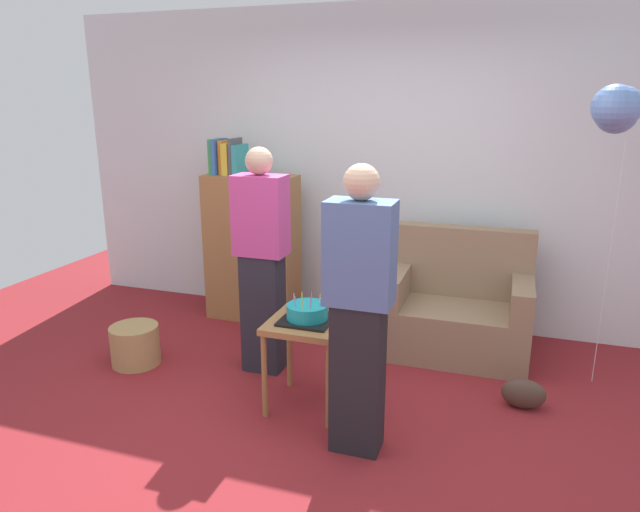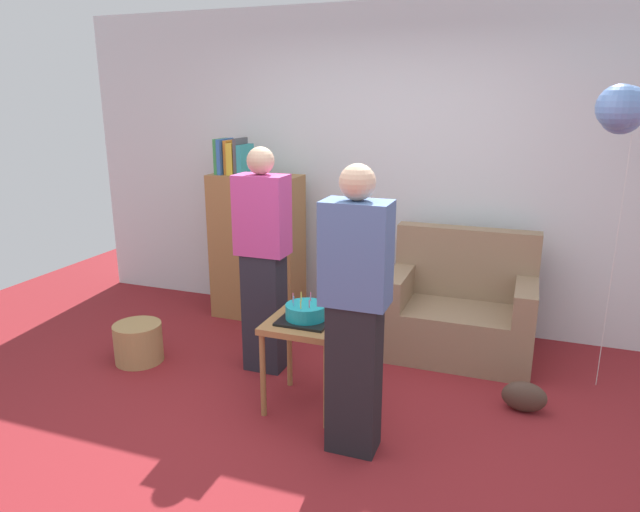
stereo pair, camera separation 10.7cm
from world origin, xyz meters
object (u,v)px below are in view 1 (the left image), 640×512
(couch, at_px, (457,310))
(bookshelf, at_px, (252,245))
(person_blowing_candles, at_px, (262,261))
(wicker_basket, at_px, (135,345))
(side_table, at_px, (307,334))
(person_holding_cake, at_px, (359,312))
(balloon_bunch, at_px, (617,109))
(handbag, at_px, (523,394))
(birthday_cake, at_px, (307,313))

(couch, relative_size, bookshelf, 0.68)
(person_blowing_candles, xyz_separation_m, wicker_basket, (-0.96, -0.24, -0.68))
(side_table, xyz_separation_m, person_holding_cake, (0.42, -0.34, 0.33))
(bookshelf, bearing_deg, balloon_bunch, -6.81)
(wicker_basket, bearing_deg, couch, 24.06)
(wicker_basket, bearing_deg, side_table, -6.33)
(handbag, relative_size, balloon_bunch, 0.14)
(handbag, bearing_deg, person_blowing_candles, -179.47)
(birthday_cake, height_order, person_holding_cake, person_holding_cake)
(couch, relative_size, person_blowing_candles, 0.67)
(person_holding_cake, bearing_deg, couch, -106.41)
(side_table, bearing_deg, balloon_bunch, 29.85)
(person_holding_cake, xyz_separation_m, handbag, (0.91, 0.76, -0.73))
(couch, xyz_separation_m, bookshelf, (-1.83, 0.16, 0.34))
(bookshelf, height_order, person_blowing_candles, person_blowing_candles)
(birthday_cake, xyz_separation_m, person_holding_cake, (0.42, -0.34, 0.19))
(couch, bearing_deg, bookshelf, 175.07)
(person_blowing_candles, relative_size, balloon_bunch, 0.80)
(side_table, xyz_separation_m, wicker_basket, (-1.44, 0.16, -0.35))
(person_blowing_candles, height_order, wicker_basket, person_blowing_candles)
(bookshelf, xyz_separation_m, side_table, (1.01, -1.33, -0.18))
(bookshelf, xyz_separation_m, handbag, (2.34, -0.91, -0.58))
(balloon_bunch, bearing_deg, side_table, -150.15)
(couch, distance_m, birthday_cake, 1.46)
(couch, height_order, birthday_cake, couch)
(person_blowing_candles, relative_size, wicker_basket, 4.53)
(handbag, bearing_deg, person_holding_cake, -140.31)
(person_blowing_candles, height_order, balloon_bunch, balloon_bunch)
(handbag, bearing_deg, couch, 124.14)
(person_holding_cake, height_order, handbag, person_holding_cake)
(bookshelf, bearing_deg, wicker_basket, -110.37)
(couch, xyz_separation_m, person_blowing_candles, (-1.31, -0.77, 0.49))
(person_blowing_candles, bearing_deg, wicker_basket, -176.72)
(side_table, bearing_deg, birthday_cake, 161.59)
(side_table, xyz_separation_m, handbag, (1.33, 0.41, -0.40))
(balloon_bunch, bearing_deg, birthday_cake, -150.15)
(side_table, distance_m, person_holding_cake, 0.64)
(bookshelf, xyz_separation_m, wicker_basket, (-0.43, -1.17, -0.53))
(couch, distance_m, side_table, 1.44)
(bookshelf, distance_m, wicker_basket, 1.35)
(side_table, bearing_deg, person_blowing_candles, 140.61)
(couch, distance_m, balloon_bunch, 1.80)
(couch, height_order, handbag, couch)
(side_table, distance_m, person_blowing_candles, 0.71)
(wicker_basket, xyz_separation_m, handbag, (2.77, 0.25, -0.05))
(handbag, bearing_deg, birthday_cake, -162.77)
(side_table, relative_size, balloon_bunch, 0.29)
(balloon_bunch, bearing_deg, person_holding_cake, -134.48)
(handbag, bearing_deg, balloon_bunch, 55.26)
(couch, height_order, person_blowing_candles, person_blowing_candles)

